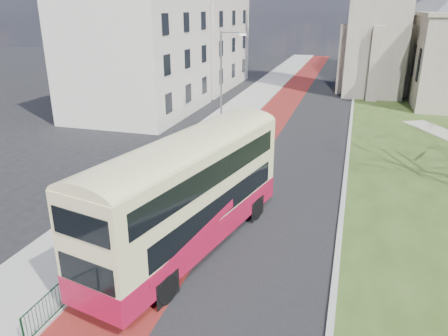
% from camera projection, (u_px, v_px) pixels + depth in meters
% --- Properties ---
extents(ground, '(160.00, 160.00, 0.00)m').
position_uv_depth(ground, '(201.00, 238.00, 20.00)').
color(ground, black).
rests_on(ground, ground).
extents(road_carriageway, '(9.00, 120.00, 0.01)m').
position_uv_depth(road_carriageway, '(295.00, 129.00, 37.56)').
color(road_carriageway, black).
rests_on(road_carriageway, ground).
extents(bus_lane, '(3.40, 120.00, 0.01)m').
position_uv_depth(bus_lane, '(264.00, 127.00, 38.28)').
color(bus_lane, '#591414').
rests_on(bus_lane, ground).
extents(pavement_west, '(4.00, 120.00, 0.12)m').
position_uv_depth(pavement_west, '(222.00, 123.00, 39.28)').
color(pavement_west, gray).
rests_on(pavement_west, ground).
extents(kerb_west, '(0.25, 120.00, 0.13)m').
position_uv_depth(kerb_west, '(244.00, 125.00, 38.74)').
color(kerb_west, '#999993').
rests_on(kerb_west, ground).
extents(kerb_east, '(0.25, 80.00, 0.13)m').
position_uv_depth(kerb_east, '(350.00, 127.00, 38.10)').
color(kerb_east, '#999993').
rests_on(kerb_east, ground).
extents(pedestrian_railing, '(0.07, 24.00, 1.12)m').
position_uv_depth(pedestrian_railing, '(174.00, 187.00, 24.19)').
color(pedestrian_railing, '#0C3519').
rests_on(pedestrian_railing, ground).
extents(street_block_near, '(10.30, 14.30, 13.00)m').
position_uv_depth(street_block_near, '(137.00, 45.00, 41.23)').
color(street_block_near, silver).
rests_on(street_block_near, ground).
extents(street_block_far, '(10.30, 16.30, 11.50)m').
position_uv_depth(street_block_far, '(196.00, 41.00, 55.86)').
color(street_block_far, beige).
rests_on(street_block_far, ground).
extents(streetlamp, '(2.13, 0.18, 8.00)m').
position_uv_depth(streetlamp, '(223.00, 76.00, 35.72)').
color(streetlamp, gray).
rests_on(streetlamp, pavement_west).
extents(bus, '(5.19, 12.04, 4.90)m').
position_uv_depth(bus, '(189.00, 190.00, 18.19)').
color(bus, maroon).
rests_on(bus, ground).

